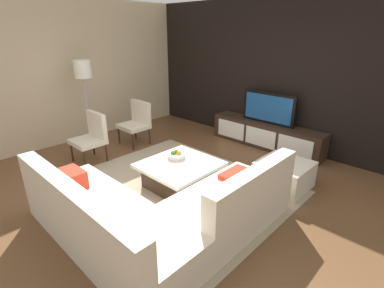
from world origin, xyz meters
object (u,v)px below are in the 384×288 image
object	(u,v)px
sectional_couch	(157,214)
accent_chair_near	(92,134)
media_console	(266,135)
television	(268,108)
floor_lamp	(83,75)
fruit_bowl	(176,155)
ottoman	(284,175)
accent_chair_far	(137,120)
coffee_table	(180,174)

from	to	relation	value
sectional_couch	accent_chair_near	xyz separation A→B (m)	(-2.42, 0.55, 0.21)
media_console	sectional_couch	world-z (taller)	sectional_couch
television	accent_chair_near	bearing A→B (deg)	-125.18
sectional_couch	media_console	bearing A→B (deg)	98.96
media_console	floor_lamp	distance (m)	3.69
sectional_couch	fruit_bowl	distance (m)	1.33
accent_chair_near	ottoman	size ratio (longest dim) A/B	1.24
floor_lamp	fruit_bowl	size ratio (longest dim) A/B	6.05
television	fruit_bowl	xyz separation A→B (m)	(-0.28, -2.20, -0.38)
floor_lamp	fruit_bowl	distance (m)	2.50
accent_chair_near	fruit_bowl	xyz separation A→B (m)	(1.63, 0.50, -0.07)
ottoman	accent_chair_far	distance (m)	3.11
floor_lamp	ottoman	xyz separation A→B (m)	(3.59, 1.15, -1.23)
television	sectional_couch	bearing A→B (deg)	-81.05
sectional_couch	floor_lamp	distance (m)	3.39
media_console	accent_chair_far	size ratio (longest dim) A/B	2.65
fruit_bowl	sectional_couch	bearing A→B (deg)	-53.10
media_console	ottoman	xyz separation A→B (m)	(1.03, -1.24, -0.05)
floor_lamp	ottoman	size ratio (longest dim) A/B	2.42
sectional_couch	accent_chair_far	distance (m)	3.03
television	ottoman	distance (m)	1.72
media_console	accent_chair_far	distance (m)	2.62
sectional_couch	fruit_bowl	size ratio (longest dim) A/B	8.52
television	sectional_couch	distance (m)	3.33
accent_chair_near	floor_lamp	xyz separation A→B (m)	(-0.65, 0.31, 0.94)
sectional_couch	accent_chair_near	world-z (taller)	accent_chair_near
floor_lamp	media_console	bearing A→B (deg)	43.05
coffee_table	media_console	bearing A→B (deg)	87.51
fruit_bowl	television	bearing A→B (deg)	82.74
sectional_couch	fruit_bowl	bearing A→B (deg)	126.90
coffee_table	floor_lamp	world-z (taller)	floor_lamp
ottoman	fruit_bowl	world-z (taller)	fruit_bowl
media_console	coffee_table	distance (m)	2.30
media_console	sectional_couch	size ratio (longest dim) A/B	0.97
television	coffee_table	bearing A→B (deg)	-92.49
ottoman	television	bearing A→B (deg)	129.81
television	coffee_table	size ratio (longest dim) A/B	1.04
accent_chair_far	accent_chair_near	bearing A→B (deg)	-87.53
accent_chair_near	ottoman	distance (m)	3.29
media_console	coffee_table	bearing A→B (deg)	-92.49
sectional_couch	coffee_table	world-z (taller)	sectional_couch
accent_chair_far	television	bearing A→B (deg)	34.01
media_console	ottoman	bearing A→B (deg)	-50.18
television	floor_lamp	bearing A→B (deg)	-136.94
media_console	television	size ratio (longest dim) A/B	2.11
floor_lamp	television	bearing A→B (deg)	43.06
sectional_couch	floor_lamp	world-z (taller)	floor_lamp
accent_chair_near	accent_chair_far	world-z (taller)	same
ottoman	accent_chair_far	bearing A→B (deg)	-172.59
media_console	coffee_table	world-z (taller)	media_console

